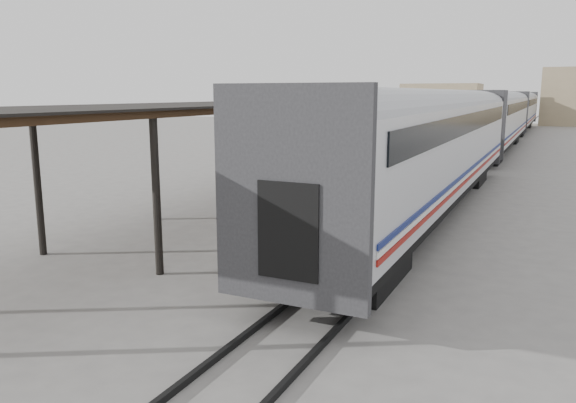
{
  "coord_description": "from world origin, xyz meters",
  "views": [
    {
      "loc": [
        7.41,
        -12.85,
        4.49
      ],
      "look_at": [
        1.2,
        0.18,
        1.7
      ],
      "focal_mm": 35.0,
      "sensor_mm": 36.0,
      "label": 1
    }
  ],
  "objects_px": {
    "baggage_cart": "(268,238)",
    "porter": "(265,207)",
    "pedestrian": "(350,161)",
    "luggage_tug": "(329,168)"
  },
  "relations": [
    {
      "from": "luggage_tug",
      "to": "porter",
      "type": "distance_m",
      "value": 15.27
    },
    {
      "from": "baggage_cart",
      "to": "porter",
      "type": "xyz_separation_m",
      "value": [
        0.25,
        -0.65,
        1.0
      ]
    },
    {
      "from": "baggage_cart",
      "to": "porter",
      "type": "distance_m",
      "value": 1.22
    },
    {
      "from": "baggage_cart",
      "to": "porter",
      "type": "height_order",
      "value": "porter"
    },
    {
      "from": "pedestrian",
      "to": "porter",
      "type": "bearing_deg",
      "value": 109.24
    },
    {
      "from": "baggage_cart",
      "to": "pedestrian",
      "type": "height_order",
      "value": "pedestrian"
    },
    {
      "from": "baggage_cart",
      "to": "luggage_tug",
      "type": "xyz_separation_m",
      "value": [
        -3.75,
        14.05,
        0.03
      ]
    },
    {
      "from": "porter",
      "to": "luggage_tug",
      "type": "bearing_deg",
      "value": 20.62
    },
    {
      "from": "luggage_tug",
      "to": "porter",
      "type": "height_order",
      "value": "porter"
    },
    {
      "from": "pedestrian",
      "to": "baggage_cart",
      "type": "bearing_deg",
      "value": 108.81
    }
  ]
}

